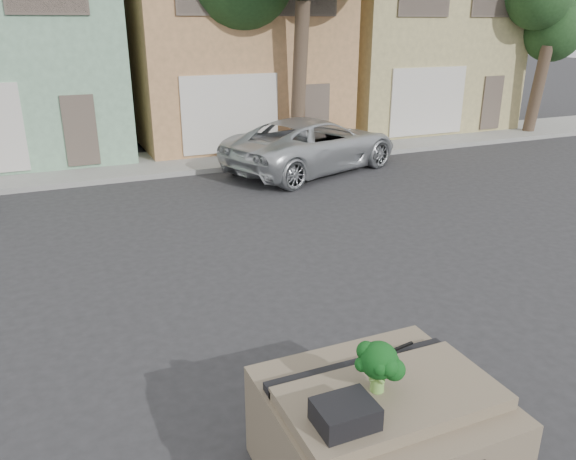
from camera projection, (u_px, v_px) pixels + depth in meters
ground_plane at (264, 333)px, 7.98m from camera, size 120.00×120.00×0.00m
sidewalk at (139, 166)px, 16.99m from camera, size 40.00×3.00×0.15m
townhouse_tan at (222, 33)px, 20.63m from camera, size 7.20×8.20×7.55m
townhouse_beige at (394, 32)px, 23.43m from camera, size 7.20×8.20×7.55m
silver_pickup at (313, 170)px, 16.77m from camera, size 6.15×4.34×1.56m
tree_near at (300, 19)px, 16.80m from camera, size 4.40×4.00×8.50m
tree_far at (542, 55)px, 20.96m from camera, size 3.20×3.00×6.00m
car_dashboard at (379, 434)px, 5.20m from camera, size 2.00×1.80×1.12m
instrument_hump at (345, 414)px, 4.45m from camera, size 0.48×0.38×0.20m
wiper_arm at (386, 353)px, 5.43m from camera, size 0.69×0.15×0.02m
broccoli at (378, 367)px, 4.82m from camera, size 0.56×0.56×0.48m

